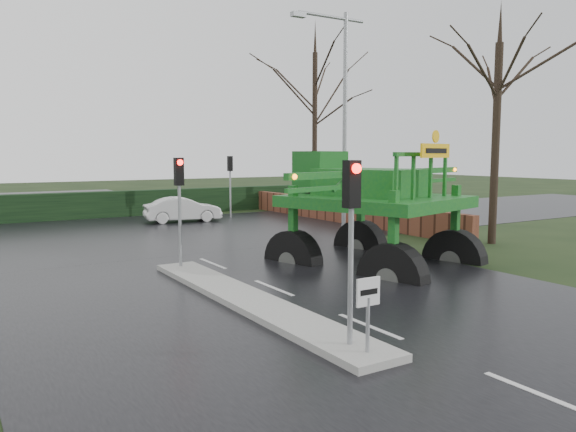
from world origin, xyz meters
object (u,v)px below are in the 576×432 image
traffic_signal_far (230,173)px  traffic_signal_mid (179,188)px  street_light_right (340,102)px  white_sedan (183,222)px  traffic_signal_near (352,213)px  keep_left_sign (368,303)px  crop_sprayer (387,191)px

traffic_signal_far → traffic_signal_mid: bearing=58.1°
street_light_right → white_sedan: street_light_right is taller
traffic_signal_near → traffic_signal_far: (7.80, 21.02, 0.00)m
traffic_signal_near → traffic_signal_mid: (0.00, 8.50, 0.00)m
traffic_signal_near → white_sedan: bearing=77.0°
traffic_signal_mid → traffic_signal_far: same height
white_sedan → traffic_signal_near: bearing=175.4°
keep_left_sign → traffic_signal_near: 1.61m
traffic_signal_far → street_light_right: street_light_right is taller
keep_left_sign → crop_sprayer: size_ratio=0.14×
crop_sprayer → traffic_signal_far: bearing=63.9°
traffic_signal_mid → white_sedan: size_ratio=0.88×
traffic_signal_near → street_light_right: (9.49, 13.01, 3.40)m
keep_left_sign → traffic_signal_mid: size_ratio=0.38×
traffic_signal_near → traffic_signal_far: size_ratio=1.00×
traffic_signal_mid → white_sedan: bearing=68.5°
traffic_signal_near → white_sedan: size_ratio=0.88×
street_light_right → crop_sprayer: (-4.76, -8.63, -3.41)m
street_light_right → white_sedan: (-4.76, 7.55, -5.99)m
keep_left_sign → traffic_signal_mid: traffic_signal_mid is taller
traffic_signal_far → crop_sprayer: bearing=79.6°
traffic_signal_near → crop_sprayer: bearing=42.8°
traffic_signal_far → traffic_signal_near: bearing=69.6°
traffic_signal_near → crop_sprayer: size_ratio=0.37×
traffic_signal_near → street_light_right: bearing=53.9°
traffic_signal_near → traffic_signal_far: same height
street_light_right → keep_left_sign: bearing=-125.1°
keep_left_sign → crop_sprayer: crop_sprayer is taller
traffic_signal_far → keep_left_sign: bearing=70.1°
traffic_signal_far → crop_sprayer: (-3.07, -16.64, -0.01)m
keep_left_sign → white_sedan: keep_left_sign is taller
keep_left_sign → traffic_signal_near: traffic_signal_near is taller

